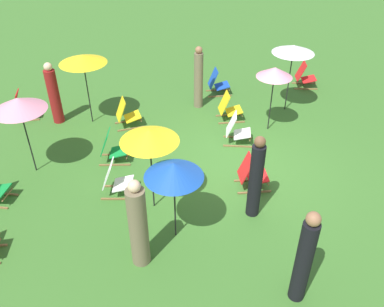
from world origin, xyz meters
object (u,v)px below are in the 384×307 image
deckchair_3 (22,106)px  deckchair_8 (251,174)px  deckchair_6 (112,148)px  person_4 (199,79)px  deckchair_7 (217,83)px  umbrella_3 (149,136)px  umbrella_0 (174,170)px  umbrella_4 (293,49)px  person_1 (138,226)px  person_2 (54,95)px  deckchair_9 (304,76)px  deckchair_5 (127,114)px  person_0 (304,259)px  umbrella_5 (83,59)px  person_3 (256,178)px  deckchair_0 (229,108)px  umbrella_1 (18,104)px  deckchair_2 (116,180)px  deckchair_10 (237,130)px  umbrella_2 (275,72)px

deckchair_3 → deckchair_8: 6.94m
deckchair_6 → person_4: bearing=-38.6°
deckchair_7 → umbrella_3: size_ratio=0.44×
umbrella_0 → umbrella_4: umbrella_4 is taller
person_1 → person_4: size_ratio=0.99×
deckchair_8 → person_2: size_ratio=0.47×
deckchair_9 → person_1: (-7.06, 5.07, 0.51)m
person_4 → deckchair_5: bearing=-114.4°
umbrella_3 → person_0: 3.52m
deckchair_9 → umbrella_5: size_ratio=0.42×
umbrella_3 → person_1: (-1.48, 0.21, -0.90)m
deckchair_5 → umbrella_3: (-3.38, -0.79, 1.41)m
deckchair_3 → person_3: person_3 is taller
deckchair_3 → umbrella_4: bearing=-96.3°
umbrella_4 → person_1: bearing=143.7°
deckchair_3 → person_4: 5.13m
deckchair_0 → deckchair_3: bearing=81.5°
deckchair_9 → person_0: 8.37m
umbrella_5 → person_2: umbrella_5 is taller
deckchair_9 → umbrella_5: bearing=111.4°
person_0 → umbrella_1: bearing=-35.0°
deckchair_7 → deckchair_8: same height
person_4 → deckchair_8: bearing=-38.6°
deckchair_2 → umbrella_0: bearing=-133.7°
deckchair_2 → deckchair_9: bearing=-44.7°
deckchair_7 → person_2: person_2 is taller
umbrella_1 → umbrella_5: 2.48m
umbrella_5 → deckchair_7: bearing=-67.8°
deckchair_2 → deckchair_9: same height
deckchair_10 → person_4: size_ratio=0.44×
deckchair_8 → person_3: person_3 is taller
deckchair_0 → person_4: bearing=38.9°
deckchair_5 → umbrella_2: bearing=-110.6°
umbrella_1 → umbrella_2: (1.54, -5.96, -0.10)m
deckchair_0 → person_1: (-5.04, 2.29, 0.51)m
umbrella_4 → deckchair_5: bearing=98.4°
deckchair_2 → deckchair_0: bearing=-39.9°
deckchair_9 → person_3: person_3 is taller
deckchair_7 → deckchair_10: bearing=179.2°
deckchair_9 → umbrella_4: umbrella_4 is taller
umbrella_2 → person_4: size_ratio=0.97×
deckchair_2 → deckchair_7: 5.51m
deckchair_0 → deckchair_8: size_ratio=1.00×
umbrella_5 → deckchair_2: bearing=-163.0°
deckchair_2 → deckchair_5: (2.92, -0.04, 0.00)m
deckchair_3 → umbrella_3: 5.73m
deckchair_10 → umbrella_4: (1.71, -1.75, 1.50)m
deckchair_8 → deckchair_9: 5.76m
deckchair_2 → person_4: size_ratio=0.44×
umbrella_0 → umbrella_1: size_ratio=0.91×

